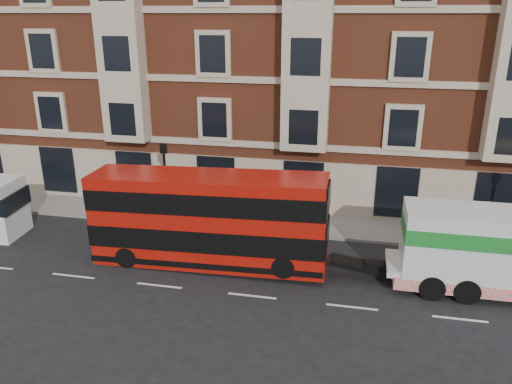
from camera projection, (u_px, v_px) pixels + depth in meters
ground at (252, 296)px, 20.25m from camera, size 120.00×120.00×0.00m
sidewalk at (281, 223)px, 27.13m from camera, size 90.00×3.00×0.15m
victorian_terrace at (311, 26)px, 30.56m from camera, size 45.00×12.00×20.40m
lamp_post_west at (165, 178)px, 26.20m from camera, size 0.35×0.15×4.35m
double_decker_bus at (208, 218)px, 22.11m from camera, size 10.53×2.42×4.26m
tow_truck at (498, 251)px, 19.94m from camera, size 8.43×2.49×3.51m
pedestrian at (95, 191)px, 28.99m from camera, size 0.78×0.62×1.89m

